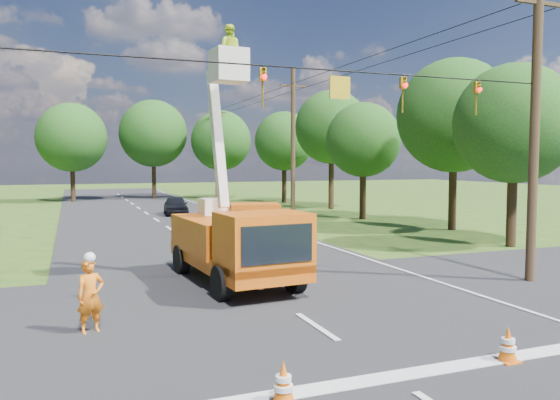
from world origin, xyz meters
name	(u,v)px	position (x,y,z in m)	size (l,w,h in m)	color
ground	(169,229)	(0.00, 20.00, 0.00)	(140.00, 140.00, 0.00)	#234C17
road_main	(169,229)	(0.00, 20.00, 0.00)	(12.00, 100.00, 0.06)	black
road_cross	(285,307)	(0.00, 2.00, 0.00)	(56.00, 10.00, 0.07)	black
stop_bar	(392,379)	(0.00, -3.20, 0.00)	(9.00, 0.45, 0.02)	silver
edge_line	(261,225)	(5.60, 20.00, 0.00)	(0.12, 90.00, 0.02)	silver
bucket_truck	(235,230)	(-0.43, 5.13, 1.71)	(3.03, 6.70, 8.18)	#D8510F
second_truck	(251,223)	(2.41, 12.27, 1.09)	(3.25, 5.91, 2.10)	#D8510F
ground_worker	(91,296)	(-4.89, 1.47, 0.85)	(0.62, 0.41, 1.70)	orange
distant_car	(176,205)	(1.90, 28.36, 0.69)	(1.63, 4.05, 1.38)	black
traffic_cone_0	(283,383)	(-2.18, -3.47, 0.36)	(0.38, 0.38, 0.71)	orange
traffic_cone_1	(508,345)	(2.50, -3.32, 0.36)	(0.38, 0.38, 0.71)	orange
traffic_cone_2	(229,254)	(0.35, 8.59, 0.36)	(0.38, 0.38, 0.71)	orange
traffic_cone_3	(271,246)	(2.51, 9.93, 0.36)	(0.38, 0.38, 0.71)	orange
traffic_cone_6	(258,227)	(4.11, 16.32, 0.36)	(0.38, 0.38, 0.71)	orange
pole_right_near	(535,122)	(8.50, 2.00, 5.11)	(1.80, 0.30, 10.00)	#4C3823
pole_right_mid	(293,143)	(8.50, 22.00, 5.11)	(1.80, 0.30, 10.00)	#4C3823
pole_right_far	(217,149)	(8.50, 42.00, 5.11)	(1.80, 0.30, 10.00)	#4C3823
signal_span	(360,88)	(2.23, 1.99, 5.88)	(18.00, 0.29, 1.07)	black
tree_right_a	(514,124)	(13.50, 8.00, 5.56)	(5.40, 5.40, 8.28)	#382616
tree_right_b	(454,116)	(15.00, 14.00, 6.43)	(6.40, 6.40, 9.65)	#382616
tree_right_c	(363,140)	(13.20, 21.00, 5.31)	(5.00, 5.00, 7.83)	#382616
tree_right_d	(332,127)	(14.80, 29.00, 6.68)	(6.00, 6.00, 9.70)	#382616
tree_right_e	(284,141)	(13.80, 37.00, 5.81)	(5.60, 5.60, 8.63)	#382616
tree_far_a	(72,138)	(-5.00, 45.00, 6.19)	(6.60, 6.60, 9.50)	#382616
tree_far_b	(153,134)	(3.00, 47.00, 6.81)	(7.00, 7.00, 10.32)	#382616
tree_far_c	(221,141)	(9.50, 44.00, 6.06)	(6.20, 6.20, 9.18)	#382616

